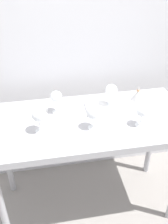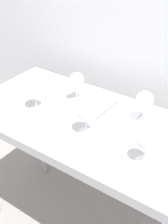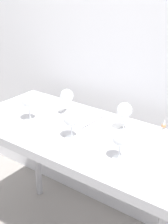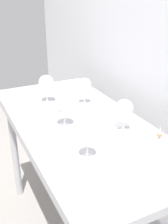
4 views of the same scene
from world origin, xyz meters
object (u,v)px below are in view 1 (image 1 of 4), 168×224
at_px(wine_glass_near_center, 94,113).
at_px(wine_glass_near_left, 39,115).
at_px(wine_glass_far_right, 111,91).
at_px(open_notebook, 86,109).
at_px(decanter_funnel, 138,95).
at_px(wine_glass_far_left, 56,98).
at_px(tasting_sheet_upper, 33,114).
at_px(tasting_sheet_lower, 149,114).
at_px(wine_glass_near_right, 142,111).

height_order(wine_glass_near_center, wine_glass_near_left, wine_glass_near_left).
relative_size(wine_glass_far_right, open_notebook, 0.52).
bearing_deg(wine_glass_near_center, decanter_funnel, 34.93).
xyz_separation_m(wine_glass_far_left, wine_glass_near_left, (-0.13, -0.20, 0.01)).
bearing_deg(tasting_sheet_upper, open_notebook, 5.81).
xyz_separation_m(wine_glass_near_center, open_notebook, (-0.01, 0.22, -0.12)).
bearing_deg(wine_glass_near_left, tasting_sheet_lower, 4.02).
height_order(wine_glass_far_left, tasting_sheet_upper, wine_glass_far_left).
distance_m(wine_glass_far_right, tasting_sheet_upper, 0.58).
distance_m(open_notebook, decanter_funnel, 0.42).
xyz_separation_m(wine_glass_near_right, wine_glass_near_left, (-0.66, 0.05, 0.02)).
distance_m(wine_glass_near_left, tasting_sheet_upper, 0.25).
bearing_deg(wine_glass_far_right, wine_glass_near_right, -63.54).
height_order(wine_glass_far_left, tasting_sheet_lower, wine_glass_far_left).
relative_size(wine_glass_near_center, wine_glass_near_left, 0.94).
bearing_deg(open_notebook, decanter_funnel, 10.96).
bearing_deg(wine_glass_far_left, wine_glass_near_center, -46.02).
height_order(wine_glass_near_right, wine_glass_far_right, wine_glass_far_right).
distance_m(wine_glass_near_center, decanter_funnel, 0.50).
relative_size(wine_glass_near_center, decanter_funnel, 1.37).
xyz_separation_m(wine_glass_far_right, open_notebook, (-0.19, -0.03, -0.12)).
distance_m(wine_glass_far_left, tasting_sheet_upper, 0.21).
bearing_deg(wine_glass_far_left, decanter_funnel, 5.24).
distance_m(wine_glass_far_left, wine_glass_near_left, 0.24).
xyz_separation_m(wine_glass_near_center, tasting_sheet_upper, (-0.38, 0.23, -0.12)).
distance_m(wine_glass_far_right, decanter_funnel, 0.24).
height_order(wine_glass_far_right, tasting_sheet_lower, wine_glass_far_right).
bearing_deg(tasting_sheet_upper, wine_glass_near_left, -71.21).
bearing_deg(wine_glass_near_right, wine_glass_far_right, 116.46).
distance_m(wine_glass_near_center, wine_glass_far_left, 0.31).
bearing_deg(wine_glass_near_right, decanter_funnel, 74.39).
relative_size(wine_glass_near_center, wine_glass_far_left, 1.00).
bearing_deg(decanter_funnel, wine_glass_near_center, -145.07).
height_order(wine_glass_near_left, tasting_sheet_upper, wine_glass_near_left).
xyz_separation_m(wine_glass_near_right, tasting_sheet_lower, (0.11, 0.11, -0.11)).
distance_m(wine_glass_near_right, wine_glass_far_left, 0.59).
distance_m(wine_glass_near_left, decanter_funnel, 0.79).
distance_m(wine_glass_near_left, tasting_sheet_lower, 0.78).
bearing_deg(tasting_sheet_upper, wine_glass_far_left, 5.61).
relative_size(wine_glass_far_left, decanter_funnel, 1.37).
relative_size(wine_glass_near_right, wine_glass_near_left, 0.87).
relative_size(wine_glass_near_right, wine_glass_far_right, 0.92).
xyz_separation_m(wine_glass_near_center, tasting_sheet_lower, (0.42, 0.08, -0.12)).
height_order(wine_glass_near_right, tasting_sheet_lower, wine_glass_near_right).
bearing_deg(tasting_sheet_upper, decanter_funnel, 11.56).
distance_m(wine_glass_near_center, open_notebook, 0.25).
relative_size(tasting_sheet_lower, decanter_funnel, 1.91).
relative_size(wine_glass_far_right, wine_glass_near_left, 0.95).
relative_size(tasting_sheet_upper, decanter_funnel, 1.67).
bearing_deg(tasting_sheet_upper, wine_glass_near_center, -23.09).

